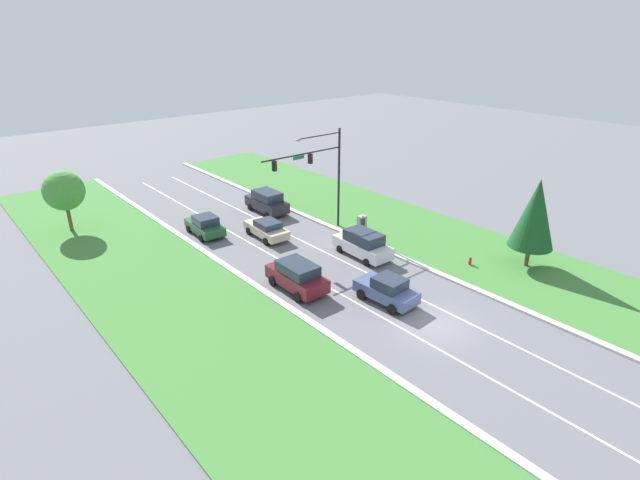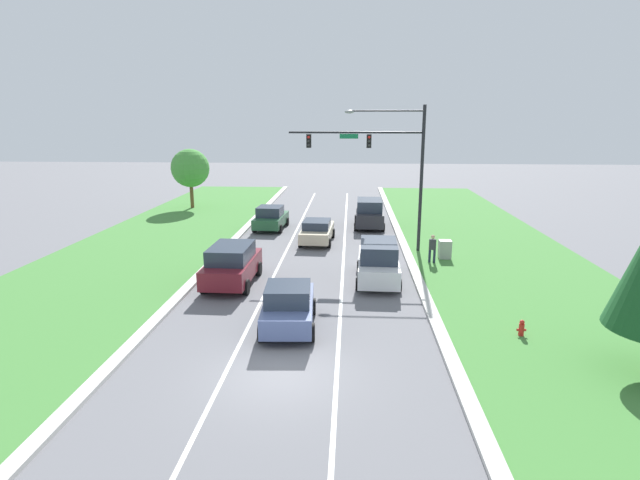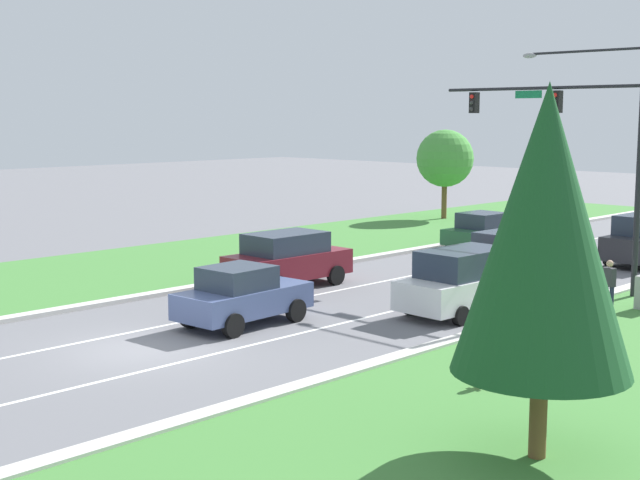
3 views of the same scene
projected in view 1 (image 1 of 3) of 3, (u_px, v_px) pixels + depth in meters
The scene contains 19 objects.
ground_plane at pixel (433, 324), 30.33m from camera, with size 160.00×160.00×0.00m, color slate.
curb_strip_right at pixel (486, 294), 33.64m from camera, with size 0.50×90.00×0.15m.
curb_strip_left at pixel (368, 360), 26.96m from camera, with size 0.50×90.00×0.15m.
grass_verge_right at pixel (526, 272), 36.76m from camera, with size 10.00×90.00×0.08m.
grass_verge_left at pixel (290, 405), 23.87m from camera, with size 10.00×90.00×0.08m.
lane_stripe_inner_left at pixel (414, 335), 29.26m from camera, with size 0.14×81.00×0.01m.
lane_stripe_inner_right at pixel (451, 314), 31.39m from camera, with size 0.14×81.00×0.01m.
traffic_signal_mast at pixel (320, 167), 41.57m from camera, with size 8.06×0.41×8.83m.
champagne_sedan at pixel (267, 229), 42.48m from camera, with size 2.25×4.70×1.55m.
forest_sedan at pixel (205, 225), 43.01m from camera, with size 2.33×4.39×1.75m.
white_suv at pixel (363, 244), 38.94m from camera, with size 2.29×5.09×2.06m.
slate_blue_sedan at pixel (387, 290), 32.47m from camera, with size 2.28×4.33×1.81m.
burgundy_suv at pixel (297, 276), 33.98m from camera, with size 2.33×4.78×2.01m.
charcoal_suv at pixel (267, 202), 48.18m from camera, with size 2.30×4.88×2.12m.
utility_cabinet at pixel (362, 222), 44.53m from camera, with size 0.70×0.60×1.15m.
pedestrian at pixel (363, 224), 43.18m from camera, with size 0.42×0.31×1.69m.
fire_hydrant at pixel (470, 261), 37.65m from camera, with size 0.34×0.20×0.70m.
conifer_near_right_tree at pixel (535, 214), 35.98m from camera, with size 3.22×3.22×6.83m.
oak_near_left_tree at pixel (64, 191), 42.72m from camera, with size 3.44×3.44×5.43m.
Camera 1 is at (-21.91, -15.28, 16.75)m, focal length 28.00 mm.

